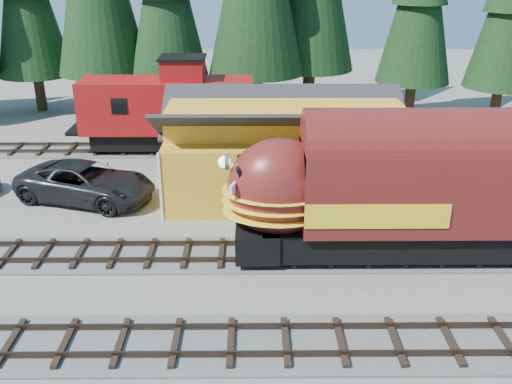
{
  "coord_description": "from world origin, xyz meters",
  "views": [
    {
      "loc": [
        -1.69,
        -17.27,
        11.87
      ],
      "look_at": [
        -1.53,
        4.0,
        2.93
      ],
      "focal_mm": 40.0,
      "sensor_mm": 36.0,
      "label": 1
    }
  ],
  "objects_px": {
    "depot": "(285,142)",
    "locomotive": "(433,195)",
    "caboose": "(169,109)",
    "pickup_truck_a": "(86,182)"
  },
  "relations": [
    {
      "from": "depot",
      "to": "locomotive",
      "type": "relative_size",
      "value": 0.72
    },
    {
      "from": "locomotive",
      "to": "caboose",
      "type": "relative_size",
      "value": 1.65
    },
    {
      "from": "depot",
      "to": "pickup_truck_a",
      "type": "distance_m",
      "value": 10.41
    },
    {
      "from": "pickup_truck_a",
      "to": "caboose",
      "type": "bearing_deg",
      "value": -4.33
    },
    {
      "from": "depot",
      "to": "locomotive",
      "type": "distance_m",
      "value": 8.63
    },
    {
      "from": "locomotive",
      "to": "caboose",
      "type": "bearing_deg",
      "value": 132.03
    },
    {
      "from": "caboose",
      "to": "pickup_truck_a",
      "type": "relative_size",
      "value": 1.51
    },
    {
      "from": "depot",
      "to": "caboose",
      "type": "height_order",
      "value": "caboose"
    },
    {
      "from": "pickup_truck_a",
      "to": "locomotive",
      "type": "bearing_deg",
      "value": -92.74
    },
    {
      "from": "depot",
      "to": "locomotive",
      "type": "xyz_separation_m",
      "value": [
        5.68,
        -6.5,
        -0.17
      ]
    }
  ]
}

